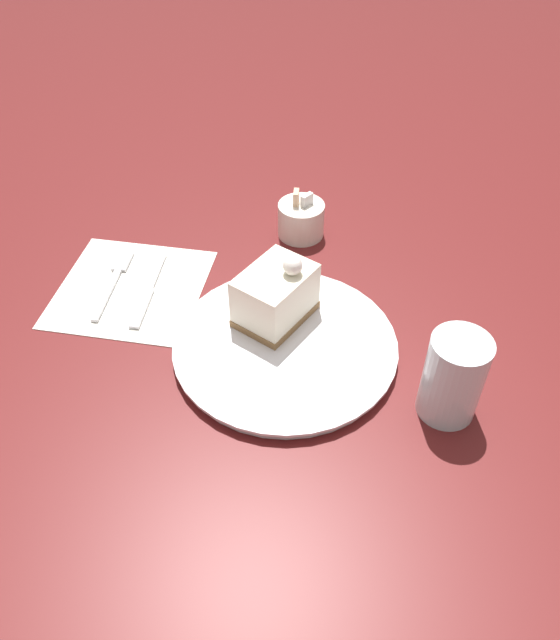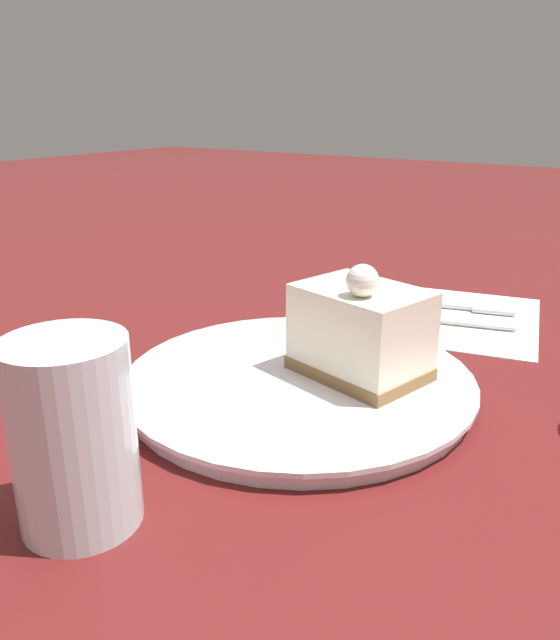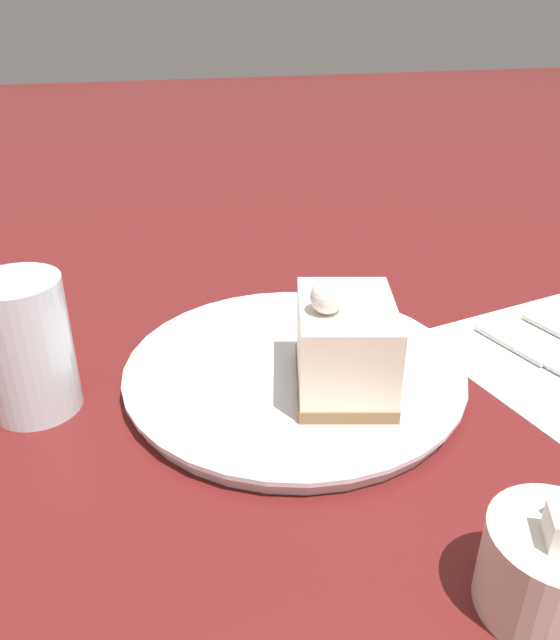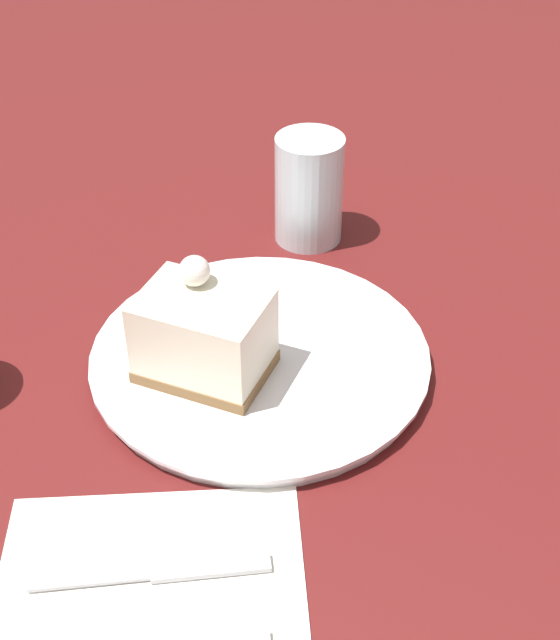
{
  "view_description": "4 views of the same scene",
  "coord_description": "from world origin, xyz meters",
  "px_view_note": "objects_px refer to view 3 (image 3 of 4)",
  "views": [
    {
      "loc": [
        0.21,
        -0.47,
        0.59
      ],
      "look_at": [
        0.0,
        0.04,
        0.06
      ],
      "focal_mm": 35.0,
      "sensor_mm": 36.0,
      "label": 1
    },
    {
      "loc": [
        0.41,
        0.29,
        0.23
      ],
      "look_at": [
        0.01,
        0.02,
        0.06
      ],
      "focal_mm": 35.0,
      "sensor_mm": 36.0,
      "label": 2
    },
    {
      "loc": [
        0.13,
        0.47,
        0.3
      ],
      "look_at": [
        0.02,
        0.02,
        0.05
      ],
      "focal_mm": 35.0,
      "sensor_mm": 36.0,
      "label": 3
    },
    {
      "loc": [
        -0.55,
        -0.07,
        0.5
      ],
      "look_at": [
        0.01,
        0.02,
        0.06
      ],
      "focal_mm": 50.0,
      "sensor_mm": 36.0,
      "label": 4
    }
  ],
  "objects_px": {
    "plate": "(294,371)",
    "cake_slice": "(345,345)",
    "drinking_glass": "(27,347)",
    "knife": "(533,356)",
    "sugar_bowl": "(549,569)"
  },
  "relations": [
    {
      "from": "plate",
      "to": "sugar_bowl",
      "type": "xyz_separation_m",
      "value": [
        -0.07,
        0.25,
        0.02
      ]
    },
    {
      "from": "cake_slice",
      "to": "drinking_glass",
      "type": "relative_size",
      "value": 1.04
    },
    {
      "from": "knife",
      "to": "plate",
      "type": "bearing_deg",
      "value": -21.08
    },
    {
      "from": "plate",
      "to": "drinking_glass",
      "type": "xyz_separation_m",
      "value": [
        0.21,
        -0.01,
        0.05
      ]
    },
    {
      "from": "plate",
      "to": "knife",
      "type": "relative_size",
      "value": 1.82
    },
    {
      "from": "knife",
      "to": "sugar_bowl",
      "type": "bearing_deg",
      "value": 41.49
    },
    {
      "from": "plate",
      "to": "cake_slice",
      "type": "bearing_deg",
      "value": 126.43
    },
    {
      "from": "plate",
      "to": "sugar_bowl",
      "type": "bearing_deg",
      "value": 106.57
    },
    {
      "from": "cake_slice",
      "to": "drinking_glass",
      "type": "xyz_separation_m",
      "value": [
        0.24,
        -0.05,
        0.0
      ]
    },
    {
      "from": "plate",
      "to": "drinking_glass",
      "type": "height_order",
      "value": "drinking_glass"
    },
    {
      "from": "cake_slice",
      "to": "knife",
      "type": "bearing_deg",
      "value": -160.21
    },
    {
      "from": "drinking_glass",
      "to": "sugar_bowl",
      "type": "bearing_deg",
      "value": 137.4
    },
    {
      "from": "knife",
      "to": "drinking_glass",
      "type": "relative_size",
      "value": 1.41
    },
    {
      "from": "knife",
      "to": "drinking_glass",
      "type": "xyz_separation_m",
      "value": [
        0.43,
        -0.03,
        0.05
      ]
    },
    {
      "from": "plate",
      "to": "cake_slice",
      "type": "xyz_separation_m",
      "value": [
        -0.03,
        0.04,
        0.04
      ]
    }
  ]
}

